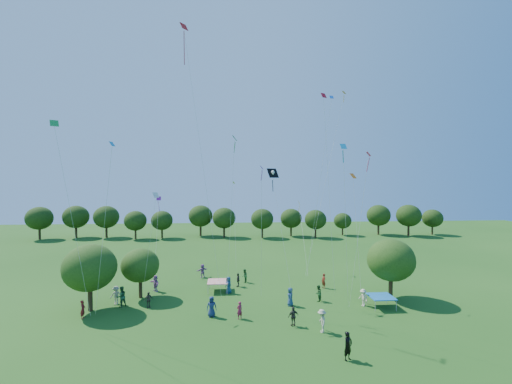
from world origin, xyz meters
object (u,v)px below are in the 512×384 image
object	(u,v)px
man_in_black	(348,346)
pirate_kite	(273,175)
tent_blue	(381,297)
red_high_kite	(190,75)
tent_red_stripe	(218,282)
near_tree_east	(391,260)
near_tree_north	(140,265)
near_tree_west	(90,268)

from	to	relation	value
man_in_black	pirate_kite	size ratio (longest dim) A/B	0.16
tent_blue	man_in_black	xyz separation A→B (m)	(-6.37, -9.02, -0.08)
man_in_black	red_high_kite	distance (m)	26.27
tent_blue	pirate_kite	bearing A→B (deg)	160.00
tent_red_stripe	red_high_kite	bearing A→B (deg)	-118.75
pirate_kite	near_tree_east	bearing A→B (deg)	-6.50
near_tree_east	pirate_kite	world-z (taller)	pirate_kite
near_tree_north	tent_red_stripe	world-z (taller)	near_tree_north
near_tree_east	man_in_black	size ratio (longest dim) A/B	3.19
red_high_kite	tent_red_stripe	bearing A→B (deg)	61.25
near_tree_east	pirate_kite	size ratio (longest dim) A/B	0.51
tent_blue	man_in_black	world-z (taller)	man_in_black
man_in_black	red_high_kite	xyz separation A→B (m)	(-11.59, 10.71, 20.99)
near_tree_east	tent_blue	world-z (taller)	near_tree_east
near_tree_north	pirate_kite	distance (m)	16.45
near_tree_west	near_tree_east	distance (m)	29.19
tent_blue	pirate_kite	xyz separation A→B (m)	(-9.87, 3.59, 11.54)
pirate_kite	man_in_black	bearing A→B (deg)	-74.50
red_high_kite	pirate_kite	bearing A→B (deg)	13.19
near_tree_north	pirate_kite	size ratio (longest dim) A/B	0.42
tent_blue	man_in_black	size ratio (longest dim) A/B	1.15
pirate_kite	red_high_kite	size ratio (longest dim) A/B	0.47
near_tree_north	tent_blue	world-z (taller)	near_tree_north
tent_red_stripe	tent_blue	bearing A→B (deg)	-20.88
near_tree_north	near_tree_east	distance (m)	25.57
near_tree_west	near_tree_east	world-z (taller)	near_tree_west
near_tree_north	near_tree_east	size ratio (longest dim) A/B	0.83
near_tree_north	near_tree_east	xyz separation A→B (m)	(25.47, -2.20, 0.63)
near_tree_north	tent_red_stripe	distance (m)	8.31
near_tree_north	red_high_kite	world-z (taller)	red_high_kite
near_tree_east	red_high_kite	distance (m)	26.87
near_tree_east	red_high_kite	world-z (taller)	red_high_kite
man_in_black	red_high_kite	size ratio (longest dim) A/B	0.07
near_tree_north	pirate_kite	bearing A→B (deg)	-3.58
near_tree_east	pirate_kite	xyz separation A→B (m)	(-11.87, 1.35, 8.60)
man_in_black	red_high_kite	world-z (taller)	red_high_kite
tent_red_stripe	red_high_kite	size ratio (longest dim) A/B	0.09
near_tree_west	tent_red_stripe	distance (m)	12.84
near_tree_east	tent_red_stripe	xyz separation A→B (m)	(-17.63, 3.72, -2.94)
near_tree_north	tent_blue	bearing A→B (deg)	-10.72
near_tree_north	man_in_black	distance (m)	21.89
near_tree_north	red_high_kite	size ratio (longest dim) A/B	0.20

